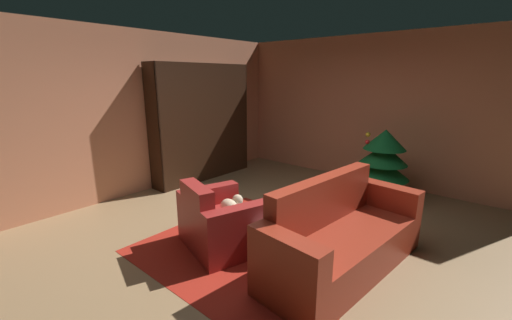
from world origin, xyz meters
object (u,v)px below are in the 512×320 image
bottle_on_table (287,207)px  couch_red (341,239)px  book_stack_on_table (274,209)px  decorated_tree (383,165)px  coffee_table (270,215)px  armchair_red (220,223)px  bookshelf_unit (209,123)px

bottle_on_table → couch_red: bearing=7.6°
book_stack_on_table → decorated_tree: (0.40, 2.34, 0.11)m
bottle_on_table → decorated_tree: bearing=83.6°
coffee_table → book_stack_on_table: bearing=26.8°
coffee_table → couch_red: bearing=10.6°
bottle_on_table → armchair_red: bearing=-145.2°
couch_red → bottle_on_table: size_ratio=9.74×
couch_red → book_stack_on_table: couch_red is taller
bottle_on_table → book_stack_on_table: bearing=-162.1°
book_stack_on_table → bottle_on_table: (0.14, 0.05, 0.04)m
couch_red → coffee_table: size_ratio=2.87×
bookshelf_unit → bottle_on_table: 3.22m
bookshelf_unit → couch_red: 3.81m
bookshelf_unit → book_stack_on_table: (2.72, -1.41, -0.59)m
armchair_red → coffee_table: size_ratio=1.55×
couch_red → book_stack_on_table: (-0.79, -0.13, 0.16)m
couch_red → decorated_tree: bearing=100.0°
armchair_red → coffee_table: bearing=39.7°
bookshelf_unit → book_stack_on_table: 3.12m
decorated_tree → couch_red: bearing=-80.0°
bookshelf_unit → bottle_on_table: (2.87, -1.36, -0.55)m
book_stack_on_table → bottle_on_table: bearing=17.9°
bookshelf_unit → decorated_tree: 3.29m
armchair_red → book_stack_on_table: 0.66m
decorated_tree → book_stack_on_table: bearing=-99.7°
armchair_red → bookshelf_unit: bearing=141.0°
couch_red → coffee_table: couch_red is taller
couch_red → bottle_on_table: 0.68m
book_stack_on_table → bottle_on_table: bottle_on_table is taller
decorated_tree → bookshelf_unit: bearing=-163.4°
bookshelf_unit → armchair_red: 2.97m
armchair_red → decorated_tree: 2.89m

